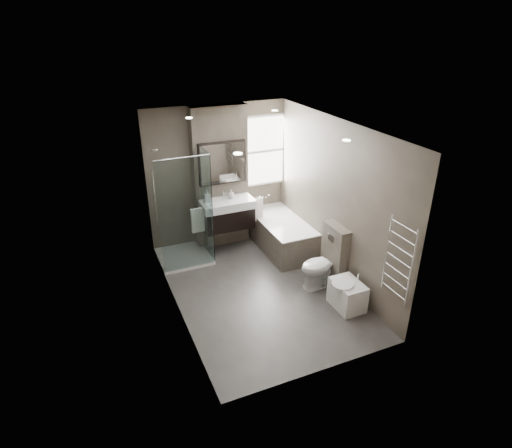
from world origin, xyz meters
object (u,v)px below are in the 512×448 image
vanity (228,213)px  toilet (322,265)px  bathtub (281,233)px  bidet (347,294)px

vanity → toilet: vanity is taller
toilet → bathtub: bearing=174.8°
bathtub → bidet: (0.09, -2.03, -0.09)m
vanity → bathtub: bearing=-19.4°
vanity → bidet: bearing=-66.7°
bidet → bathtub: bearing=92.5°
bathtub → vanity: bearing=160.6°
vanity → toilet: 1.99m
toilet → bidet: bearing=-3.3°
toilet → bidet: (0.04, -0.66, -0.15)m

